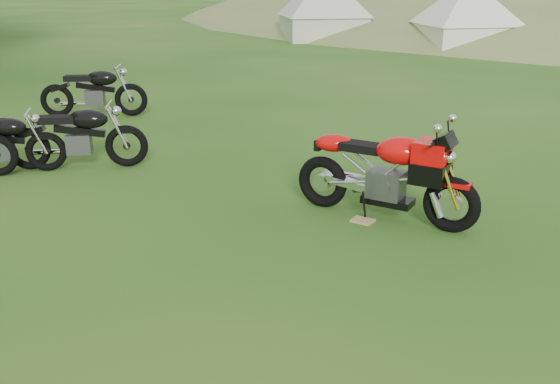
% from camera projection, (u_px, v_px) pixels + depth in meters
% --- Properties ---
extents(ground, '(120.00, 120.00, 0.00)m').
position_uv_depth(ground, '(253.00, 294.00, 5.37)').
color(ground, '#175011').
rests_on(ground, ground).
extents(sport_motorcycle, '(2.07, 1.22, 1.22)m').
position_uv_depth(sport_motorcycle, '(385.00, 167.00, 6.83)').
color(sport_motorcycle, red).
rests_on(sport_motorcycle, ground).
extents(plywood_board, '(0.29, 0.27, 0.02)m').
position_uv_depth(plywood_board, '(363.00, 220.00, 6.94)').
color(plywood_board, tan).
rests_on(plywood_board, ground).
extents(vintage_moto_b, '(1.92, 0.90, 0.98)m').
position_uv_depth(vintage_moto_b, '(77.00, 134.00, 8.67)').
color(vintage_moto_b, black).
rests_on(vintage_moto_b, ground).
extents(vintage_moto_d, '(2.00, 0.85, 1.03)m').
position_uv_depth(vintage_moto_d, '(93.00, 90.00, 11.83)').
color(vintage_moto_d, black).
rests_on(vintage_moto_d, ground).
extents(tent_left, '(3.93, 3.93, 2.71)m').
position_uv_depth(tent_left, '(324.00, 5.00, 25.43)').
color(tent_left, beige).
rests_on(tent_left, ground).
extents(tent_mid, '(3.68, 3.68, 2.52)m').
position_uv_depth(tent_mid, '(466.00, 13.00, 22.15)').
color(tent_mid, white).
rests_on(tent_mid, ground).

